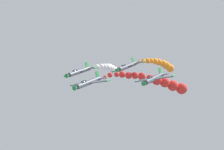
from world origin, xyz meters
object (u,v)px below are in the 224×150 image
at_px(airplane_lead, 88,83).
at_px(airplane_left_outer, 127,66).
at_px(airplane_right_inner, 79,72).
at_px(airplane_left_inner, 154,78).

relative_size(airplane_lead, airplane_left_outer, 1.00).
xyz_separation_m(airplane_lead, airplane_left_outer, (0.11, -19.04, 0.24)).
distance_m(airplane_lead, airplane_left_outer, 19.05).
relative_size(airplane_right_inner, airplane_left_outer, 1.00).
relative_size(airplane_left_inner, airplane_left_outer, 1.00).
bearing_deg(airplane_lead, airplane_left_inner, -137.08).
height_order(airplane_left_inner, airplane_left_outer, airplane_left_outer).
height_order(airplane_lead, airplane_left_outer, airplane_left_outer).
distance_m(airplane_left_inner, airplane_right_inner, 20.09).
distance_m(airplane_right_inner, airplane_left_outer, 12.36).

